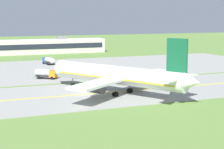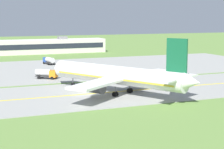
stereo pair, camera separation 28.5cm
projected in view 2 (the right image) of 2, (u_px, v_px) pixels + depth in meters
ground_plane at (84, 95)px, 83.22m from camera, size 500.00×500.00×0.00m
taxiway_strip at (84, 94)px, 83.21m from camera, size 240.00×28.00×0.10m
apron_pad at (74, 68)px, 125.41m from camera, size 140.00×52.00×0.10m
taxiway_centreline at (84, 94)px, 83.20m from camera, size 220.00×0.60×0.01m
airplane_lead at (117, 75)px, 83.34m from camera, size 30.06×36.15×12.70m
service_truck_fuel at (47, 73)px, 103.74m from camera, size 5.98×5.33×2.65m
service_truck_catering at (49, 60)px, 134.46m from camera, size 3.32×6.30×2.65m
terminal_building at (34, 47)px, 173.11m from camera, size 65.45×9.37×7.53m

